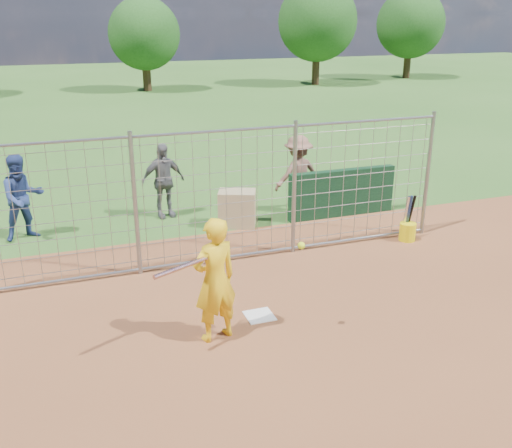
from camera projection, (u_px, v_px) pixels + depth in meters
name	position (u px, v px, depth m)	size (l,w,h in m)	color
ground	(255.00, 310.00, 9.05)	(100.00, 100.00, 0.00)	#2D591E
infield_dirt	(345.00, 433.00, 6.40)	(18.00, 18.00, 0.00)	brown
home_plate	(259.00, 316.00, 8.87)	(0.43, 0.43, 0.02)	silver
dugout_wall	(342.00, 193.00, 13.11)	(2.60, 0.20, 1.10)	#11381E
batter	(215.00, 280.00, 7.98)	(0.67, 0.44, 1.85)	yellow
bystander_a	(23.00, 197.00, 11.66)	(0.87, 0.68, 1.78)	navy
bystander_b	(163.00, 181.00, 12.95)	(1.01, 0.42, 1.72)	#5C5C61
bystander_c	(298.00, 174.00, 13.30)	(1.17, 0.67, 1.82)	brown
equipment_bin	(237.00, 209.00, 12.53)	(0.80, 0.55, 0.80)	tan
equipment_in_play	(211.00, 262.00, 7.50)	(2.09, 0.43, 0.22)	silver
bucket_with_bats	(408.00, 229.00, 11.77)	(0.34, 0.34, 0.97)	yellow
backstop_fence	(218.00, 199.00, 10.38)	(9.08, 0.08, 2.60)	gray
tree_line	(145.00, 26.00, 33.59)	(44.66, 6.72, 6.48)	#3F2B19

